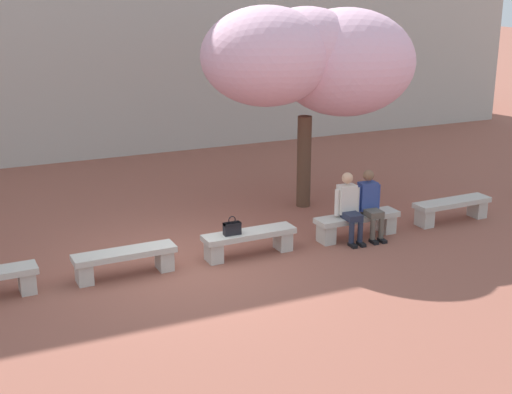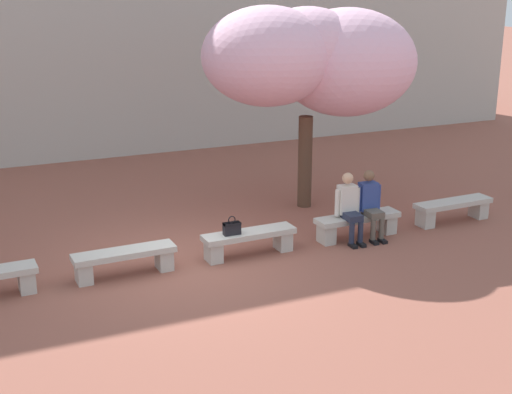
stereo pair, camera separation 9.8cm
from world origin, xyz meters
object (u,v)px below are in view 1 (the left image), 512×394
stone_bench_center (125,259)px  stone_bench_near_east (249,239)px  stone_bench_far_east (452,207)px  cherry_tree_main (311,58)px  stone_bench_east_end (357,222)px  handbag (232,228)px  person_seated_right (370,201)px  person_seated_left (349,205)px

stone_bench_center → stone_bench_near_east: same height
stone_bench_center → stone_bench_near_east: 2.24m
stone_bench_far_east → cherry_tree_main: (-2.14, 2.13, 2.86)m
stone_bench_east_end → stone_bench_far_east: 2.24m
stone_bench_center → stone_bench_near_east: bearing=0.0°
stone_bench_center → stone_bench_east_end: same height
stone_bench_center → handbag: (1.90, -0.03, 0.28)m
person_seated_right → handbag: 2.80m
stone_bench_center → stone_bench_far_east: same height
stone_bench_near_east → person_seated_left: (2.00, -0.05, 0.40)m
stone_bench_center → person_seated_left: size_ratio=1.32×
handbag → cherry_tree_main: cherry_tree_main is taller
person_seated_left → handbag: 2.34m
person_seated_left → cherry_tree_main: size_ratio=0.28×
stone_bench_center → handbag: bearing=-0.8°
stone_bench_near_east → handbag: bearing=-175.3°
stone_bench_center → handbag: handbag is taller
stone_bench_near_east → person_seated_left: bearing=-1.5°
stone_bench_far_east → cherry_tree_main: 4.16m
stone_bench_far_east → handbag: size_ratio=5.04×
stone_bench_far_east → person_seated_right: (-2.01, -0.05, 0.40)m
person_seated_right → stone_bench_far_east: bearing=1.5°
stone_bench_east_end → handbag: handbag is taller
person_seated_right → cherry_tree_main: (-0.13, 2.18, 2.46)m
person_seated_right → handbag: person_seated_right is taller
stone_bench_east_end → person_seated_right: size_ratio=1.32×
stone_bench_near_east → person_seated_right: (2.46, -0.05, 0.40)m
stone_bench_near_east → handbag: (-0.34, -0.03, 0.28)m
stone_bench_center → stone_bench_far_east: (6.71, 0.00, 0.00)m
person_seated_left → cherry_tree_main: (0.33, 2.18, 2.46)m
person_seated_left → cherry_tree_main: 3.31m
stone_bench_far_east → cherry_tree_main: size_ratio=0.37×
stone_bench_far_east → person_seated_left: person_seated_left is taller
stone_bench_center → person_seated_right: bearing=-0.7°
stone_bench_east_end → cherry_tree_main: bearing=87.4°
stone_bench_center → stone_bench_far_east: bearing=0.0°
cherry_tree_main → stone_bench_far_east: bearing=-44.8°
stone_bench_east_end → person_seated_left: 0.47m
handbag → person_seated_right: bearing=-0.5°
stone_bench_east_end → person_seated_right: 0.46m
stone_bench_near_east → stone_bench_far_east: same height
stone_bench_far_east → person_seated_right: 2.05m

